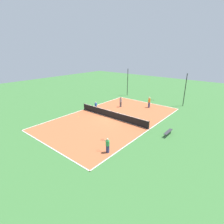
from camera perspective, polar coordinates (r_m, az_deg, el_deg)
ground_plane at (r=24.10m, az=0.00°, el=-2.01°), size 80.00×80.00×0.00m
court_surface at (r=24.09m, az=0.00°, el=-1.99°), size 11.55×19.53×0.02m
tennis_net at (r=23.89m, az=0.00°, el=-0.77°), size 11.35×0.10×1.06m
bench at (r=20.28m, az=17.87°, el=-6.21°), size 0.36×1.78×0.45m
player_near_blue at (r=27.05m, az=-5.28°, el=2.12°), size 0.51×0.51×1.35m
player_baseline_gray at (r=28.49m, az=2.85°, el=3.53°), size 0.45×0.45×1.68m
player_far_green at (r=16.06m, az=-1.48°, el=-10.55°), size 0.95×0.39×1.45m
player_center_orange at (r=28.79m, az=12.09°, el=3.39°), size 0.97×0.45×1.75m
tennis_ball_right_alley at (r=33.46m, az=4.80°, el=4.31°), size 0.07×0.07×0.07m
tennis_ball_left_sideline at (r=25.04m, az=-10.92°, el=-1.39°), size 0.07×0.07×0.07m
tennis_ball_near_net at (r=23.95m, az=12.71°, el=-2.52°), size 0.07×0.07×0.07m
tennis_ball_midcourt at (r=30.20m, az=14.52°, el=2.02°), size 0.07×0.07×0.07m
fence_post_back_left at (r=35.82m, az=5.10°, el=9.66°), size 0.12×0.12×5.38m
fence_post_back_right at (r=31.00m, az=22.74°, el=6.61°), size 0.12×0.12×5.38m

